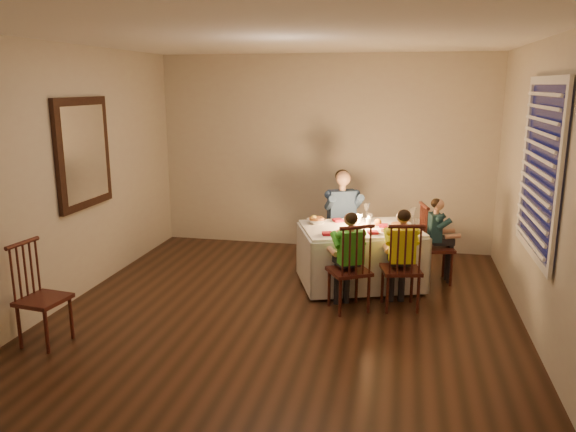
% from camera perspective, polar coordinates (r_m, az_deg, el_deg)
% --- Properties ---
extents(ground, '(5.00, 5.00, 0.00)m').
position_cam_1_polar(ground, '(5.56, -0.33, -10.07)').
color(ground, black).
rests_on(ground, ground).
extents(wall_left, '(0.02, 5.00, 2.60)m').
position_cam_1_polar(wall_left, '(6.07, -21.65, 3.76)').
color(wall_left, beige).
rests_on(wall_left, ground).
extents(wall_right, '(0.02, 5.00, 2.60)m').
position_cam_1_polar(wall_right, '(5.21, 24.64, 2.06)').
color(wall_right, beige).
rests_on(wall_right, ground).
extents(wall_back, '(4.50, 0.02, 2.60)m').
position_cam_1_polar(wall_back, '(7.63, 3.63, 6.41)').
color(wall_back, beige).
rests_on(wall_back, ground).
extents(ceiling, '(5.00, 5.00, 0.00)m').
position_cam_1_polar(ceiling, '(5.13, -0.37, 17.69)').
color(ceiling, white).
rests_on(ceiling, wall_back).
extents(dining_table, '(1.52, 1.31, 0.64)m').
position_cam_1_polar(dining_table, '(6.28, 7.34, -2.85)').
color(dining_table, white).
rests_on(dining_table, ground).
extents(chair_adult, '(0.48, 0.47, 0.91)m').
position_cam_1_polar(chair_adult, '(7.03, 5.43, -5.09)').
color(chair_adult, black).
rests_on(chair_adult, ground).
extents(chair_near_left, '(0.50, 0.49, 0.91)m').
position_cam_1_polar(chair_near_left, '(5.74, 6.12, -9.40)').
color(chair_near_left, black).
rests_on(chair_near_left, ground).
extents(chair_near_right, '(0.44, 0.43, 0.91)m').
position_cam_1_polar(chair_near_right, '(5.86, 11.21, -9.11)').
color(chair_near_right, black).
rests_on(chair_near_right, ground).
extents(chair_end, '(0.43, 0.44, 0.91)m').
position_cam_1_polar(chair_end, '(6.69, 14.60, -6.43)').
color(chair_end, black).
rests_on(chair_end, ground).
extents(chair_extra, '(0.40, 0.42, 0.91)m').
position_cam_1_polar(chair_extra, '(5.44, -23.21, -11.77)').
color(chair_extra, black).
rests_on(chair_extra, ground).
extents(adult, '(0.55, 0.53, 1.20)m').
position_cam_1_polar(adult, '(7.03, 5.43, -5.09)').
color(adult, navy).
rests_on(adult, ground).
extents(child_green, '(0.42, 0.41, 1.00)m').
position_cam_1_polar(child_green, '(5.74, 6.12, -9.40)').
color(child_green, green).
rests_on(child_green, ground).
extents(child_yellow, '(0.38, 0.36, 1.02)m').
position_cam_1_polar(child_yellow, '(5.86, 11.21, -9.11)').
color(child_yellow, '#FCFF1B').
rests_on(child_yellow, ground).
extents(child_teal, '(0.33, 0.35, 0.97)m').
position_cam_1_polar(child_teal, '(6.69, 14.60, -6.43)').
color(child_teal, '#1A3841').
rests_on(child_teal, ground).
extents(setting_adult, '(0.33, 0.33, 0.02)m').
position_cam_1_polar(setting_adult, '(6.50, 6.63, -0.42)').
color(setting_adult, white).
rests_on(setting_adult, dining_table).
extents(setting_green, '(0.33, 0.33, 0.02)m').
position_cam_1_polar(setting_green, '(5.92, 5.70, -1.78)').
color(setting_green, white).
rests_on(setting_green, dining_table).
extents(setting_yellow, '(0.33, 0.33, 0.02)m').
position_cam_1_polar(setting_yellow, '(6.04, 10.25, -1.62)').
color(setting_yellow, white).
rests_on(setting_yellow, dining_table).
extents(setting_teal, '(0.33, 0.33, 0.02)m').
position_cam_1_polar(setting_teal, '(6.34, 11.23, -0.96)').
color(setting_teal, white).
rests_on(setting_teal, dining_table).
extents(candle_left, '(0.06, 0.06, 0.10)m').
position_cam_1_polar(candle_left, '(6.19, 6.71, -0.74)').
color(candle_left, white).
rests_on(candle_left, dining_table).
extents(candle_right, '(0.06, 0.06, 0.10)m').
position_cam_1_polar(candle_right, '(6.24, 8.19, -0.68)').
color(candle_right, white).
rests_on(candle_right, dining_table).
extents(squash, '(0.09, 0.09, 0.09)m').
position_cam_1_polar(squash, '(6.36, 2.62, -0.33)').
color(squash, yellow).
rests_on(squash, dining_table).
extents(orange_fruit, '(0.08, 0.08, 0.08)m').
position_cam_1_polar(orange_fruit, '(6.32, 9.13, -0.64)').
color(orange_fruit, orange).
rests_on(orange_fruit, dining_table).
extents(serving_bowl, '(0.29, 0.29, 0.05)m').
position_cam_1_polar(serving_bowl, '(6.35, 2.92, -0.54)').
color(serving_bowl, white).
rests_on(serving_bowl, dining_table).
extents(wall_mirror, '(0.06, 0.95, 1.15)m').
position_cam_1_polar(wall_mirror, '(6.28, -20.06, 6.02)').
color(wall_mirror, black).
rests_on(wall_mirror, wall_left).
extents(window_blinds, '(0.07, 1.34, 1.54)m').
position_cam_1_polar(window_blinds, '(5.27, 24.15, 4.43)').
color(window_blinds, black).
rests_on(window_blinds, wall_right).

